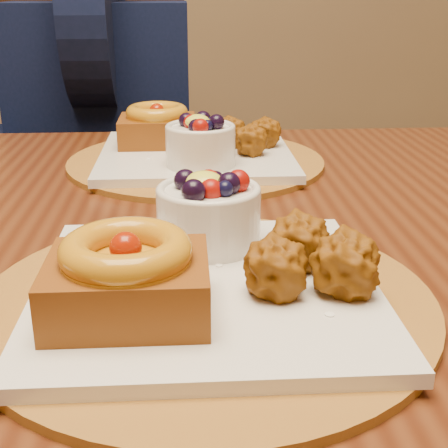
{
  "coord_description": "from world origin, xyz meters",
  "views": [
    {
      "loc": [
        0.11,
        -0.61,
        1.0
      ],
      "look_at": [
        0.14,
        -0.09,
        0.81
      ],
      "focal_mm": 50.0,
      "sensor_mm": 36.0,
      "label": 1
    }
  ],
  "objects_px": {
    "place_setting_far": "(194,147)",
    "chair_far": "(98,178)",
    "dining_table": "(201,274)",
    "place_setting_near": "(202,270)",
    "diner": "(100,88)"
  },
  "relations": [
    {
      "from": "place_setting_far",
      "to": "diner",
      "type": "relative_size",
      "value": 0.5
    },
    {
      "from": "dining_table",
      "to": "place_setting_near",
      "type": "bearing_deg",
      "value": -90.94
    },
    {
      "from": "place_setting_near",
      "to": "chair_far",
      "type": "xyz_separation_m",
      "value": [
        -0.24,
        1.06,
        -0.23
      ]
    },
    {
      "from": "dining_table",
      "to": "place_setting_near",
      "type": "height_order",
      "value": "place_setting_near"
    },
    {
      "from": "chair_far",
      "to": "diner",
      "type": "relative_size",
      "value": 1.32
    },
    {
      "from": "dining_table",
      "to": "place_setting_near",
      "type": "distance_m",
      "value": 0.24
    },
    {
      "from": "diner",
      "to": "chair_far",
      "type": "bearing_deg",
      "value": 120.17
    },
    {
      "from": "place_setting_near",
      "to": "place_setting_far",
      "type": "relative_size",
      "value": 1.0
    },
    {
      "from": "place_setting_far",
      "to": "dining_table",
      "type": "bearing_deg",
      "value": -89.13
    },
    {
      "from": "place_setting_far",
      "to": "chair_far",
      "type": "relative_size",
      "value": 0.38
    },
    {
      "from": "dining_table",
      "to": "place_setting_far",
      "type": "distance_m",
      "value": 0.24
    },
    {
      "from": "dining_table",
      "to": "chair_far",
      "type": "bearing_deg",
      "value": 105.77
    },
    {
      "from": "place_setting_far",
      "to": "diner",
      "type": "xyz_separation_m",
      "value": [
        -0.19,
        0.44,
        0.02
      ]
    },
    {
      "from": "place_setting_far",
      "to": "chair_far",
      "type": "bearing_deg",
      "value": 110.43
    },
    {
      "from": "place_setting_far",
      "to": "chair_far",
      "type": "height_order",
      "value": "chair_far"
    }
  ]
}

